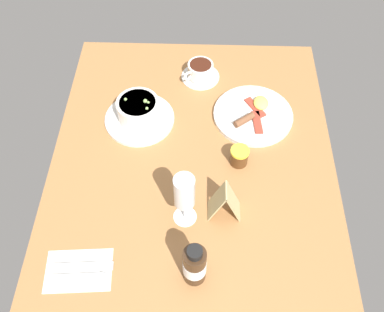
{
  "coord_description": "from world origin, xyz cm",
  "views": [
    {
      "loc": [
        72.7,
        2.18,
        104.62
      ],
      "look_at": [
        0.25,
        -0.12,
        5.57
      ],
      "focal_mm": 40.54,
      "sensor_mm": 36.0,
      "label": 1
    }
  ],
  "objects_px": {
    "cutlery_setting": "(81,271)",
    "sauce_bottle_brown": "(195,265)",
    "porridge_bowl": "(139,112)",
    "coffee_cup": "(200,71)",
    "breakfast_plate": "(253,114)",
    "menu_card": "(225,201)",
    "wine_glass": "(184,194)",
    "jam_jar": "(239,156)"
  },
  "relations": [
    {
      "from": "cutlery_setting",
      "to": "breakfast_plate",
      "type": "distance_m",
      "value": 0.7
    },
    {
      "from": "porridge_bowl",
      "to": "cutlery_setting",
      "type": "relative_size",
      "value": 1.26
    },
    {
      "from": "wine_glass",
      "to": "cutlery_setting",
      "type": "bearing_deg",
      "value": -57.73
    },
    {
      "from": "porridge_bowl",
      "to": "breakfast_plate",
      "type": "height_order",
      "value": "porridge_bowl"
    },
    {
      "from": "cutlery_setting",
      "to": "coffee_cup",
      "type": "xyz_separation_m",
      "value": [
        -0.7,
        0.28,
        0.02
      ]
    },
    {
      "from": "porridge_bowl",
      "to": "sauce_bottle_brown",
      "type": "distance_m",
      "value": 0.54
    },
    {
      "from": "cutlery_setting",
      "to": "breakfast_plate",
      "type": "bearing_deg",
      "value": 139.16
    },
    {
      "from": "coffee_cup",
      "to": "jam_jar",
      "type": "relative_size",
      "value": 2.26
    },
    {
      "from": "jam_jar",
      "to": "wine_glass",
      "type": "bearing_deg",
      "value": -38.87
    },
    {
      "from": "porridge_bowl",
      "to": "jam_jar",
      "type": "xyz_separation_m",
      "value": [
        0.15,
        0.31,
        -0.01
      ]
    },
    {
      "from": "coffee_cup",
      "to": "cutlery_setting",
      "type": "bearing_deg",
      "value": -22.02
    },
    {
      "from": "coffee_cup",
      "to": "breakfast_plate",
      "type": "height_order",
      "value": "coffee_cup"
    },
    {
      "from": "menu_card",
      "to": "coffee_cup",
      "type": "bearing_deg",
      "value": -171.78
    },
    {
      "from": "breakfast_plate",
      "to": "coffee_cup",
      "type": "bearing_deg",
      "value": -135.04
    },
    {
      "from": "porridge_bowl",
      "to": "coffee_cup",
      "type": "height_order",
      "value": "porridge_bowl"
    },
    {
      "from": "cutlery_setting",
      "to": "coffee_cup",
      "type": "relative_size",
      "value": 1.33
    },
    {
      "from": "jam_jar",
      "to": "sauce_bottle_brown",
      "type": "height_order",
      "value": "sauce_bottle_brown"
    },
    {
      "from": "breakfast_plate",
      "to": "jam_jar",
      "type": "bearing_deg",
      "value": -16.12
    },
    {
      "from": "porridge_bowl",
      "to": "breakfast_plate",
      "type": "bearing_deg",
      "value": 94.46
    },
    {
      "from": "coffee_cup",
      "to": "menu_card",
      "type": "xyz_separation_m",
      "value": [
        0.52,
        0.08,
        0.03
      ]
    },
    {
      "from": "breakfast_plate",
      "to": "porridge_bowl",
      "type": "bearing_deg",
      "value": -85.54
    },
    {
      "from": "wine_glass",
      "to": "menu_card",
      "type": "height_order",
      "value": "wine_glass"
    },
    {
      "from": "jam_jar",
      "to": "sauce_bottle_brown",
      "type": "bearing_deg",
      "value": -18.98
    },
    {
      "from": "porridge_bowl",
      "to": "coffee_cup",
      "type": "distance_m",
      "value": 0.28
    },
    {
      "from": "wine_glass",
      "to": "porridge_bowl",
      "type": "bearing_deg",
      "value": -155.13
    },
    {
      "from": "porridge_bowl",
      "to": "cutlery_setting",
      "type": "bearing_deg",
      "value": -10.93
    },
    {
      "from": "coffee_cup",
      "to": "wine_glass",
      "type": "distance_m",
      "value": 0.55
    },
    {
      "from": "wine_glass",
      "to": "jam_jar",
      "type": "distance_m",
      "value": 0.26
    },
    {
      "from": "wine_glass",
      "to": "breakfast_plate",
      "type": "relative_size",
      "value": 0.72
    },
    {
      "from": "breakfast_plate",
      "to": "cutlery_setting",
      "type": "bearing_deg",
      "value": -40.84
    },
    {
      "from": "cutlery_setting",
      "to": "sauce_bottle_brown",
      "type": "relative_size",
      "value": 1.17
    },
    {
      "from": "coffee_cup",
      "to": "sauce_bottle_brown",
      "type": "relative_size",
      "value": 0.88
    },
    {
      "from": "breakfast_plate",
      "to": "menu_card",
      "type": "bearing_deg",
      "value": -15.63
    },
    {
      "from": "porridge_bowl",
      "to": "breakfast_plate",
      "type": "relative_size",
      "value": 0.87
    },
    {
      "from": "sauce_bottle_brown",
      "to": "coffee_cup",
      "type": "bearing_deg",
      "value": -179.96
    },
    {
      "from": "wine_glass",
      "to": "menu_card",
      "type": "distance_m",
      "value": 0.13
    },
    {
      "from": "jam_jar",
      "to": "breakfast_plate",
      "type": "bearing_deg",
      "value": 163.88
    },
    {
      "from": "porridge_bowl",
      "to": "menu_card",
      "type": "relative_size",
      "value": 1.95
    },
    {
      "from": "jam_jar",
      "to": "cutlery_setting",
      "type": "bearing_deg",
      "value": -49.38
    },
    {
      "from": "sauce_bottle_brown",
      "to": "menu_card",
      "type": "height_order",
      "value": "sauce_bottle_brown"
    },
    {
      "from": "cutlery_setting",
      "to": "jam_jar",
      "type": "xyz_separation_m",
      "value": [
        -0.35,
        0.41,
        0.03
      ]
    },
    {
      "from": "sauce_bottle_brown",
      "to": "wine_glass",
      "type": "bearing_deg",
      "value": -169.52
    }
  ]
}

